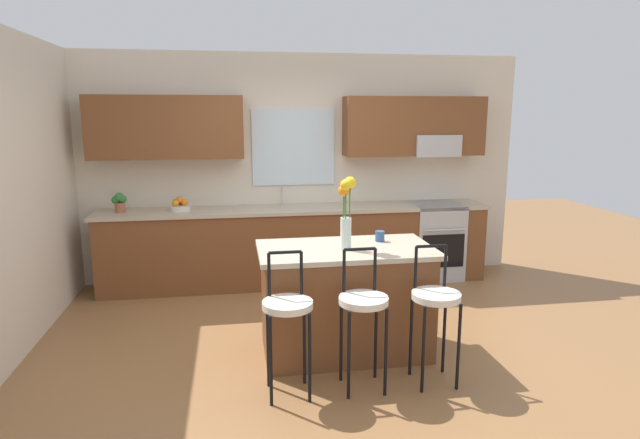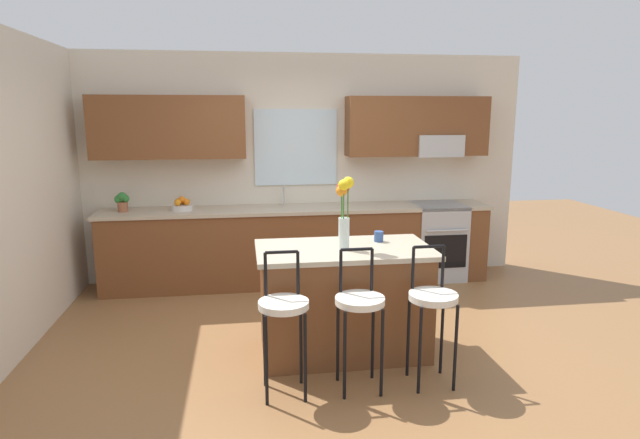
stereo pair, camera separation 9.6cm
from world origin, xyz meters
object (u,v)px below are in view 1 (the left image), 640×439
(flower_vase, at_px, (346,205))
(oven_range, at_px, (434,240))
(bar_stool_middle, at_px, (363,306))
(fruit_bowl_oranges, at_px, (180,206))
(bar_stool_far, at_px, (435,302))
(mug_ceramic, at_px, (380,236))
(bar_stool_near, at_px, (288,311))
(kitchen_island, at_px, (345,300))
(potted_plant_small, at_px, (119,202))

(flower_vase, bearing_deg, oven_range, 51.79)
(bar_stool_middle, xyz_separation_m, fruit_bowl_oranges, (-1.50, 2.56, 0.34))
(bar_stool_far, relative_size, flower_vase, 1.76)
(oven_range, height_order, mug_ceramic, mug_ceramic)
(oven_range, xyz_separation_m, bar_stool_middle, (-1.53, -2.53, 0.18))
(bar_stool_near, relative_size, fruit_bowl_oranges, 4.34)
(bar_stool_middle, distance_m, bar_stool_far, 0.55)
(bar_stool_far, xyz_separation_m, mug_ceramic, (-0.21, 0.78, 0.33))
(oven_range, xyz_separation_m, kitchen_island, (-1.53, -1.92, 0.00))
(kitchen_island, xyz_separation_m, potted_plant_small, (-2.15, 1.94, 0.58))
(oven_range, bearing_deg, bar_stool_far, -111.26)
(oven_range, distance_m, kitchen_island, 2.46)
(flower_vase, distance_m, potted_plant_small, 2.93)
(fruit_bowl_oranges, bearing_deg, kitchen_island, -52.33)
(potted_plant_small, bearing_deg, mug_ceramic, -35.61)
(oven_range, xyz_separation_m, potted_plant_small, (-3.69, 0.03, 0.58))
(flower_vase, bearing_deg, mug_ceramic, 31.02)
(fruit_bowl_oranges, xyz_separation_m, potted_plant_small, (-0.65, -0.00, 0.06))
(bar_stool_near, relative_size, potted_plant_small, 4.70)
(fruit_bowl_oranges, bearing_deg, bar_stool_far, -51.28)
(fruit_bowl_oranges, bearing_deg, bar_stool_middle, -59.59)
(bar_stool_near, xyz_separation_m, bar_stool_far, (1.10, 0.00, 0.00))
(kitchen_island, relative_size, flower_vase, 2.44)
(bar_stool_middle, distance_m, mug_ceramic, 0.91)
(mug_ceramic, relative_size, potted_plant_small, 0.41)
(kitchen_island, relative_size, mug_ceramic, 16.05)
(fruit_bowl_oranges, bearing_deg, flower_vase, -53.21)
(oven_range, distance_m, fruit_bowl_oranges, 3.08)
(fruit_bowl_oranges, bearing_deg, bar_stool_near, -69.59)
(kitchen_island, bearing_deg, oven_range, 51.31)
(flower_vase, distance_m, fruit_bowl_oranges, 2.51)
(fruit_bowl_oranges, distance_m, potted_plant_small, 0.65)
(bar_stool_near, height_order, potted_plant_small, potted_plant_small)
(kitchen_island, distance_m, bar_stool_far, 0.84)
(potted_plant_small, bearing_deg, kitchen_island, -42.06)
(kitchen_island, relative_size, bar_stool_near, 1.39)
(bar_stool_near, distance_m, bar_stool_middle, 0.55)
(oven_range, bearing_deg, flower_vase, -128.21)
(potted_plant_small, bearing_deg, bar_stool_near, -57.92)
(bar_stool_far, distance_m, fruit_bowl_oranges, 3.30)
(mug_ceramic, bearing_deg, fruit_bowl_oranges, 135.83)
(flower_vase, relative_size, fruit_bowl_oranges, 2.47)
(oven_range, bearing_deg, kitchen_island, -128.69)
(bar_stool_near, bearing_deg, potted_plant_small, 122.08)
(bar_stool_middle, bearing_deg, bar_stool_far, 0.00)
(mug_ceramic, bearing_deg, bar_stool_middle, -113.37)
(kitchen_island, xyz_separation_m, flower_vase, (-0.01, -0.05, 0.82))
(bar_stool_near, height_order, mug_ceramic, bar_stool_near)
(kitchen_island, relative_size, bar_stool_far, 1.39)
(mug_ceramic, distance_m, fruit_bowl_oranges, 2.56)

